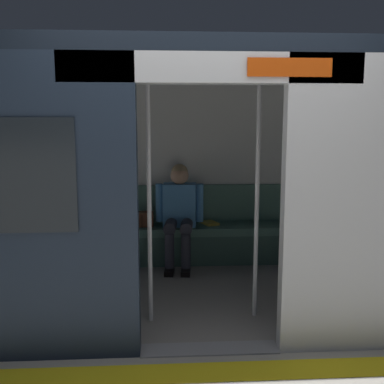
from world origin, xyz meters
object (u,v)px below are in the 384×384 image
(bench_seat, at_px, (192,235))
(book, at_px, (210,223))
(person_seated, at_px, (179,209))
(train_car, at_px, (191,142))
(handbag, at_px, (142,219))
(grab_pole_door, at_px, (149,198))
(grab_pole_far, at_px, (257,196))

(bench_seat, xyz_separation_m, book, (-0.21, -0.09, 0.12))
(bench_seat, bearing_deg, person_seated, 18.94)
(train_car, xyz_separation_m, handbag, (0.51, -0.97, -0.94))
(train_car, distance_m, bench_seat, 1.47)
(book, bearing_deg, handbag, -17.91)
(book, bearing_deg, train_car, 52.61)
(bench_seat, relative_size, book, 14.57)
(train_car, distance_m, handbag, 1.45)
(person_seated, height_order, handbag, person_seated)
(person_seated, xyz_separation_m, grab_pole_door, (0.29, 1.50, 0.38))
(bench_seat, xyz_separation_m, person_seated, (0.15, 0.05, 0.33))
(grab_pole_door, bearing_deg, bench_seat, -105.99)
(person_seated, bearing_deg, grab_pole_door, 79.02)
(grab_pole_door, bearing_deg, handbag, -84.97)
(grab_pole_far, bearing_deg, handbag, -56.25)
(train_car, distance_m, person_seated, 1.20)
(train_car, relative_size, person_seated, 5.48)
(grab_pole_door, bearing_deg, train_car, -121.42)
(person_seated, bearing_deg, handbag, -11.52)
(handbag, bearing_deg, grab_pole_door, 95.03)
(bench_seat, relative_size, person_seated, 2.75)
(train_car, bearing_deg, handbag, -62.16)
(train_car, bearing_deg, bench_seat, -94.28)
(book, xyz_separation_m, grab_pole_door, (0.66, 1.64, 0.59))
(train_car, xyz_separation_m, grab_pole_door, (0.37, 0.61, -0.42))
(bench_seat, distance_m, book, 0.26)
(handbag, xyz_separation_m, grab_pole_door, (-0.14, 1.58, 0.52))
(bench_seat, bearing_deg, grab_pole_far, 106.46)
(bench_seat, bearing_deg, grab_pole_door, 74.01)
(handbag, height_order, grab_pole_far, grab_pole_far)
(grab_pole_door, bearing_deg, book, -111.89)
(train_car, height_order, handbag, train_car)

